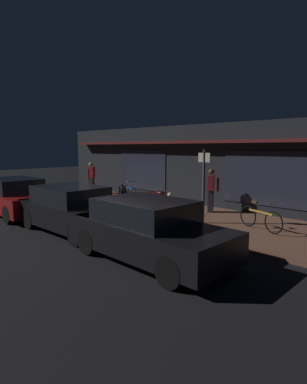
{
  "coord_description": "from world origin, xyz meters",
  "views": [
    {
      "loc": [
        8.24,
        -6.07,
        2.62
      ],
      "look_at": [
        0.1,
        2.4,
        0.95
      ],
      "focal_mm": 29.36,
      "sensor_mm": 36.0,
      "label": 1
    }
  ],
  "objects": [
    {
      "name": "ground_plane",
      "position": [
        0.0,
        0.0,
        0.0
      ],
      "size": [
        60.0,
        60.0,
        0.0
      ],
      "primitive_type": "plane",
      "color": "black"
    },
    {
      "name": "sidewalk_slab",
      "position": [
        0.0,
        3.0,
        0.07
      ],
      "size": [
        18.0,
        4.0,
        0.15
      ],
      "primitive_type": "cube",
      "color": "brown",
      "rests_on": "ground_plane"
    },
    {
      "name": "storefront_building",
      "position": [
        0.0,
        6.39,
        1.8
      ],
      "size": [
        18.0,
        3.3,
        3.6
      ],
      "color": "black",
      "rests_on": "ground_plane"
    },
    {
      "name": "motorcycle",
      "position": [
        0.27,
        2.45,
        0.65
      ],
      "size": [
        1.7,
        0.57,
        0.97
      ],
      "color": "black",
      "rests_on": "sidewalk_slab"
    },
    {
      "name": "bicycle_parked",
      "position": [
        4.15,
        2.82,
        0.51
      ],
      "size": [
        1.59,
        0.61,
        0.91
      ],
      "color": "black",
      "rests_on": "sidewalk_slab"
    },
    {
      "name": "bicycle_extra",
      "position": [
        -2.88,
        3.85,
        0.51
      ],
      "size": [
        1.54,
        0.7,
        0.91
      ],
      "color": "black",
      "rests_on": "sidewalk_slab"
    },
    {
      "name": "person_photographer",
      "position": [
        -5.97,
        3.82,
        1.03
      ],
      "size": [
        0.44,
        0.6,
        1.67
      ],
      "color": "#28232D",
      "rests_on": "sidewalk_slab"
    },
    {
      "name": "person_bystander",
      "position": [
        1.58,
        4.03,
        1.03
      ],
      "size": [
        0.59,
        0.44,
        1.67
      ],
      "color": "#28232D",
      "rests_on": "sidewalk_slab"
    },
    {
      "name": "sign_post",
      "position": [
        2.4,
        2.36,
        1.51
      ],
      "size": [
        0.44,
        0.09,
        2.4
      ],
      "color": "#47474C",
      "rests_on": "sidewalk_slab"
    },
    {
      "name": "parked_car_near",
      "position": [
        -4.09,
        -1.07,
        0.7
      ],
      "size": [
        4.15,
        1.88,
        1.42
      ],
      "color": "black",
      "rests_on": "ground_plane"
    },
    {
      "name": "parked_car_far",
      "position": [
        -0.28,
        -0.87,
        0.7
      ],
      "size": [
        4.13,
        1.83,
        1.42
      ],
      "color": "black",
      "rests_on": "ground_plane"
    },
    {
      "name": "parked_car_across",
      "position": [
        3.21,
        -1.03,
        0.7
      ],
      "size": [
        4.12,
        1.82,
        1.42
      ],
      "color": "black",
      "rests_on": "ground_plane"
    }
  ]
}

